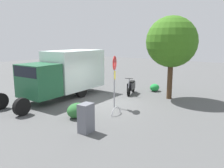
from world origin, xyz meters
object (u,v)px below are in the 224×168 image
(utility_cabinet, at_px, (86,118))
(box_truck_near, at_px, (64,72))
(stop_sign, at_px, (114,74))
(street_tree, at_px, (172,42))
(motorcycle, at_px, (131,87))
(bike_rack_hoop, at_px, (116,114))

(utility_cabinet, bearing_deg, box_truck_near, -123.89)
(stop_sign, xyz_separation_m, street_tree, (-3.74, 1.59, 1.67))
(street_tree, height_order, utility_cabinet, street_tree)
(box_truck_near, relative_size, street_tree, 1.44)
(motorcycle, bearing_deg, stop_sign, -0.79)
(box_truck_near, height_order, bike_rack_hoop, box_truck_near)
(motorcycle, distance_m, street_tree, 4.05)
(motorcycle, height_order, street_tree, street_tree)
(stop_sign, relative_size, street_tree, 0.55)
(box_truck_near, height_order, motorcycle, box_truck_near)
(utility_cabinet, bearing_deg, street_tree, 176.50)
(bike_rack_hoop, bearing_deg, street_tree, 170.20)
(street_tree, relative_size, utility_cabinet, 4.29)
(box_truck_near, height_order, street_tree, street_tree)
(stop_sign, bearing_deg, street_tree, 156.90)
(motorcycle, relative_size, utility_cabinet, 1.46)
(motorcycle, relative_size, street_tree, 0.34)
(stop_sign, height_order, street_tree, street_tree)
(motorcycle, height_order, utility_cabinet, utility_cabinet)
(box_truck_near, xyz_separation_m, bike_rack_hoop, (0.92, 4.82, -1.64))
(motorcycle, distance_m, stop_sign, 3.77)
(motorcycle, bearing_deg, box_truck_near, -59.84)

